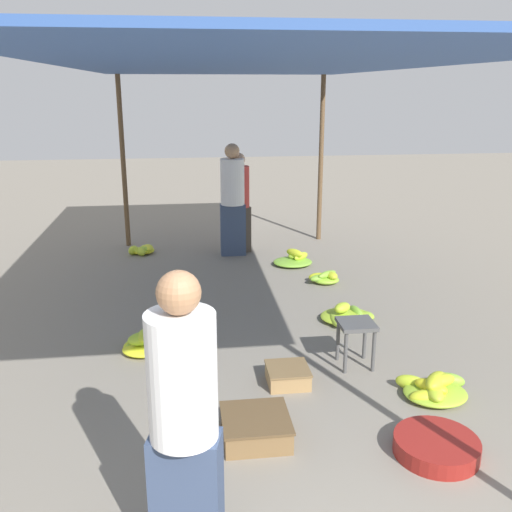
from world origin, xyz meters
name	(u,v)px	position (x,y,z in m)	size (l,w,h in m)	color
canopy_post_back_left	(123,163)	(-1.66, 7.56, 1.40)	(0.08, 0.08, 2.79)	brown
canopy_post_back_right	(321,160)	(1.66, 7.56, 1.40)	(0.08, 0.08, 2.79)	brown
canopy_tarp	(249,64)	(0.00, 3.93, 2.81)	(3.72, 7.66, 0.04)	#33569E
vendor_foreground	(184,420)	(-0.74, 0.65, 0.90)	(0.44, 0.44, 1.74)	#384766
stool	(356,331)	(0.89, 2.82, 0.36)	(0.34, 0.34, 0.45)	#4C4C4C
basin_black	(436,446)	(1.08, 1.39, 0.07)	(0.62, 0.62, 0.13)	maroon
banana_pile_left_0	(146,344)	(-1.13, 3.40, 0.08)	(0.58, 0.50, 0.25)	#7EB735
banana_pile_left_1	(142,250)	(-1.40, 7.00, 0.07)	(0.45, 0.46, 0.14)	#AFCA2D
banana_pile_right_0	(325,278)	(1.19, 5.22, 0.08)	(0.44, 0.33, 0.18)	#BDD02A
banana_pile_right_1	(347,316)	(1.13, 3.90, 0.06)	(0.66, 0.54, 0.23)	#80B735
banana_pile_right_2	(295,259)	(0.95, 6.13, 0.08)	(0.59, 0.62, 0.26)	yellow
banana_pile_right_3	(434,389)	(1.40, 2.15, 0.08)	(0.65, 0.52, 0.23)	#AECA2D
crate_near	(256,427)	(-0.21, 1.75, 0.10)	(0.52, 0.52, 0.19)	brown
crate_mid	(288,375)	(0.19, 2.56, 0.08)	(0.38, 0.38, 0.16)	#9E7A4C
shopper_walking_mid	(233,198)	(0.07, 6.79, 0.92)	(0.39, 0.38, 1.77)	#384766
shopper_walking_far	(239,201)	(0.18, 6.94, 0.84)	(0.40, 0.40, 1.61)	#4C4238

